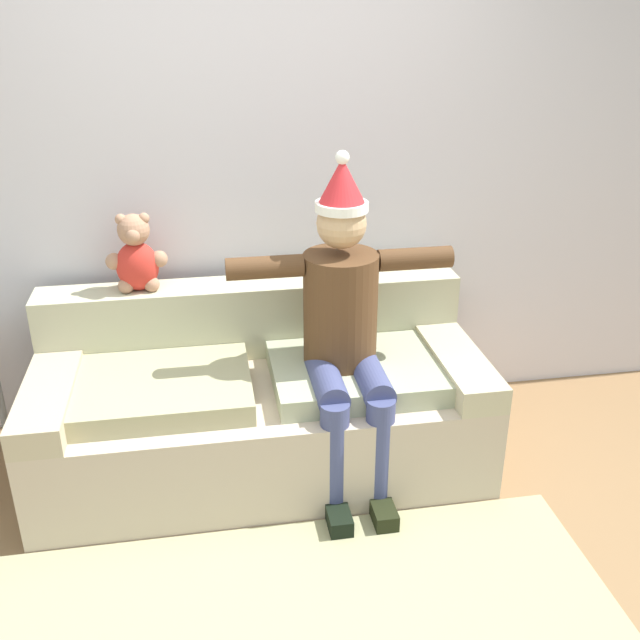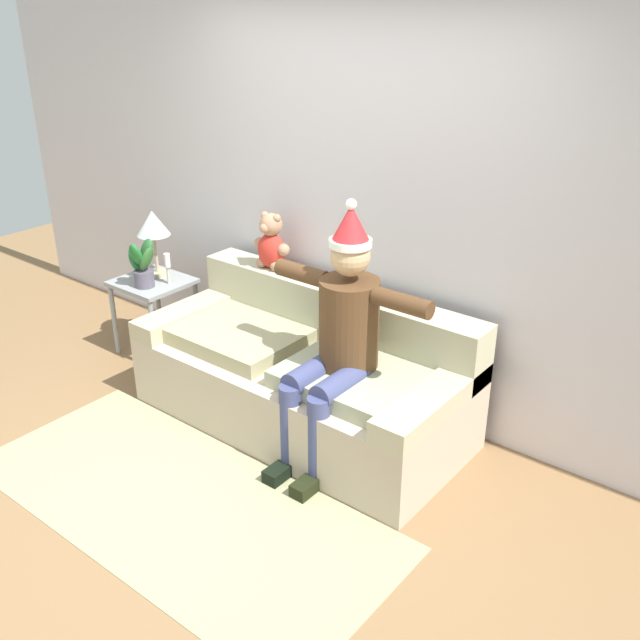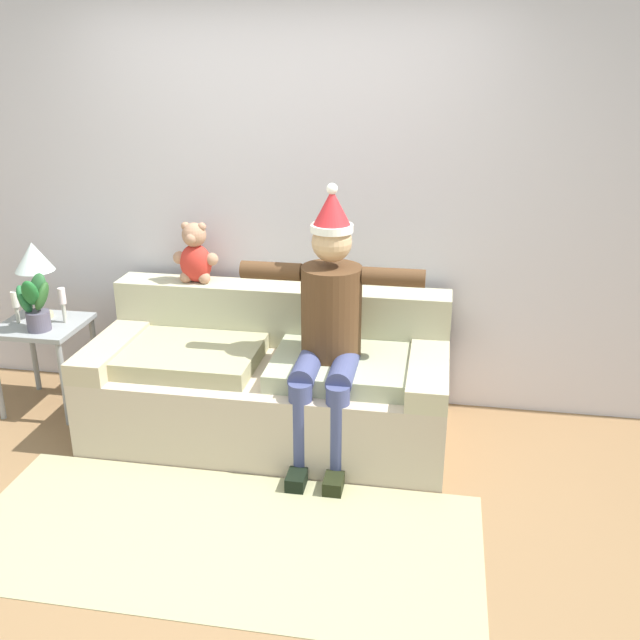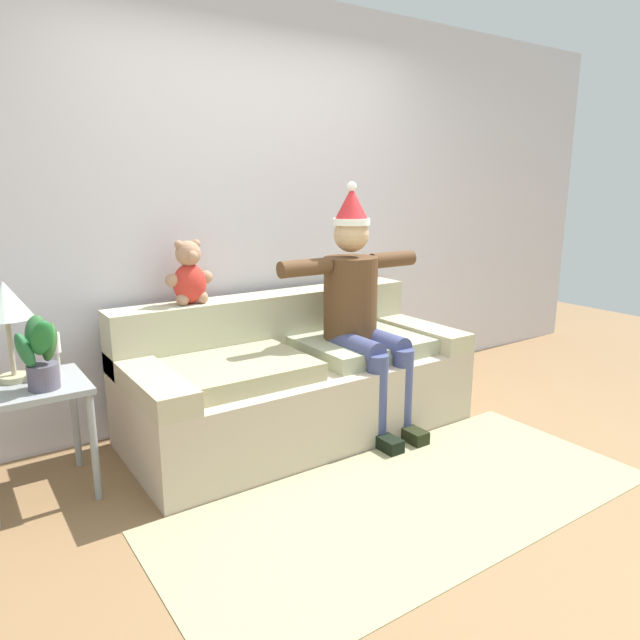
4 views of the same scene
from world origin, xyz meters
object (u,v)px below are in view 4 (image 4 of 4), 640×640
Objects in this scene: person_seated at (360,306)px; side_table at (31,403)px; teddy_bear at (189,275)px; potted_plant at (40,354)px; couch at (295,379)px; table_lamp at (5,305)px; candle_short at (56,349)px.

side_table is (-1.85, 0.20, -0.29)m from person_seated.
teddy_bear is 1.10m from side_table.
potted_plant reaches higher than side_table.
side_table is at bearing 178.68° from couch.
person_seated is at bearing -8.76° from table_lamp.
couch is 4.24× the size of table_lamp.
side_table is 2.56× the size of candle_short.
teddy_bear is 1.00m from table_lamp.
teddy_bear reaches higher than side_table.
potted_plant is at bearing -177.08° from couch.
person_seated is 1.93m from table_lamp.
couch is 9.23× the size of candle_short.
couch is at bearing -1.32° from side_table.
candle_short is at bearing 176.83° from couch.
table_lamp is 2.18× the size of candle_short.
teddy_bear is 0.87m from candle_short.
table_lamp is 0.31m from potted_plant.
potted_plant is at bearing -157.09° from teddy_bear.
candle_short is (-1.71, 0.24, -0.05)m from person_seated.
table_lamp is at bearing 116.78° from side_table.
table_lamp reaches higher than couch.
teddy_bear is 1.07× the size of potted_plant.
candle_short is at bearing -16.35° from table_lamp.
person_seated reaches higher than table_lamp.
candle_short is (-0.80, -0.23, -0.26)m from teddy_bear.
teddy_bear is 1.69× the size of candle_short.
candle_short is at bearing 57.69° from potted_plant.
table_lamp is at bearing 171.24° from person_seated.
potted_plant reaches higher than couch.
teddy_bear is at bearing 9.98° from table_lamp.
person_seated reaches higher than candle_short.
table_lamp is (-1.53, 0.13, 0.63)m from couch.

